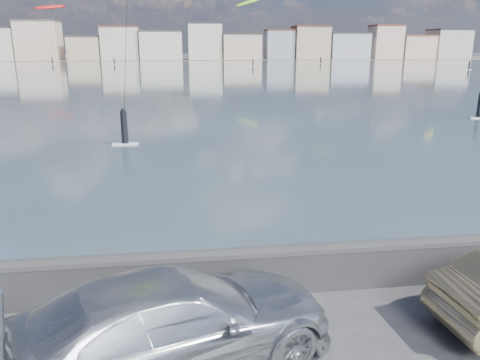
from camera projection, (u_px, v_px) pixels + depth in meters
name	position (u px, v px, depth m)	size (l,w,h in m)	color
bay_water	(179.00, 73.00, 94.69)	(500.00, 177.00, 0.00)	#3B4A58
far_shore_strip	(177.00, 59.00, 198.09)	(500.00, 60.00, 0.00)	#4C473D
seawall	(201.00, 272.00, 9.91)	(400.00, 0.36, 1.08)	#28282B
far_buildings	(180.00, 44.00, 183.25)	(240.79, 13.26, 14.60)	beige
car_silver	(173.00, 322.00, 7.69)	(2.27, 5.59, 1.62)	silver
kitesurfer_4	(248.00, 4.00, 132.97)	(7.96, 16.78, 18.99)	#8CD826
kitesurfer_10	(50.00, 8.00, 147.04)	(10.30, 17.30, 18.43)	red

